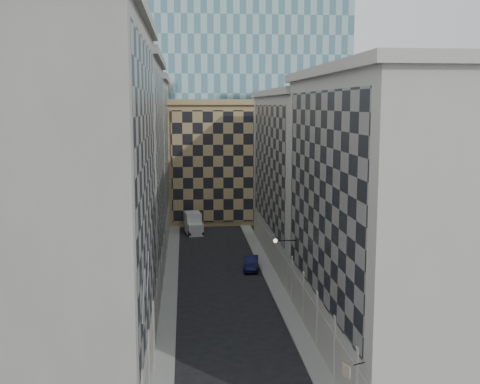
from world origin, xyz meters
TOP-DOWN VIEW (x-y plane):
  - sidewalk_west at (-5.25, 30.00)m, footprint 1.50×100.00m
  - sidewalk_east at (5.25, 30.00)m, footprint 1.50×100.00m
  - bldg_left_a at (-10.88, 11.00)m, footprint 10.80×22.80m
  - bldg_left_b at (-10.88, 33.00)m, footprint 10.80×22.80m
  - bldg_left_c at (-10.88, 55.00)m, footprint 10.80×22.80m
  - bldg_right_a at (10.88, 15.00)m, footprint 10.80×26.80m
  - bldg_right_b at (10.89, 42.00)m, footprint 10.80×28.80m
  - tan_block at (2.00, 67.90)m, footprint 16.80×14.80m
  - church_tower at (0.00, 82.00)m, footprint 7.20×7.20m
  - flagpoles_left at (-5.90, 6.00)m, footprint 0.10×6.33m
  - bracket_lamp at (4.38, 24.00)m, footprint 1.98×0.36m
  - box_truck at (-2.53, 56.85)m, footprint 2.78×5.42m
  - dark_car at (3.50, 36.99)m, footprint 2.13×4.65m
  - shop_sign at (4.97, 3.00)m, footprint 1.22×0.63m

SIDE VIEW (x-z plane):
  - sidewalk_west at x=-5.25m, z-range 0.00..0.15m
  - sidewalk_east at x=5.25m, z-range 0.00..0.15m
  - dark_car at x=3.50m, z-range 0.00..1.48m
  - box_truck at x=-2.53m, z-range -0.18..2.66m
  - shop_sign at x=4.97m, z-range 3.47..4.21m
  - bracket_lamp at x=4.38m, z-range 6.02..6.38m
  - flagpoles_left at x=-5.90m, z-range 6.83..9.17m
  - tan_block at x=2.00m, z-range 0.04..18.84m
  - bldg_right_b at x=10.89m, z-range 0.00..19.70m
  - bldg_right_a at x=10.88m, z-range -0.03..20.67m
  - bldg_left_c at x=-10.88m, z-range -0.02..21.68m
  - bldg_left_b at x=-10.88m, z-range -0.03..22.67m
  - bldg_left_a at x=-10.88m, z-range -0.03..23.67m
  - church_tower at x=0.00m, z-range 1.20..52.70m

